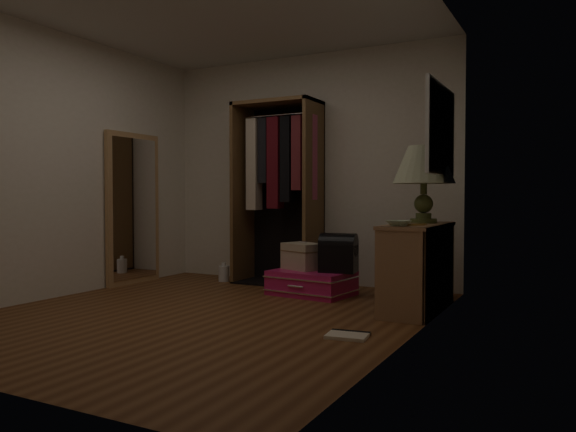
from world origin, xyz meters
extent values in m
plane|color=brown|center=(0.00, 0.00, 0.00)|extent=(4.00, 4.00, 0.00)
cube|color=silver|center=(0.00, 2.00, 1.30)|extent=(3.50, 0.02, 2.60)
cube|color=silver|center=(1.75, 0.00, 1.30)|extent=(0.02, 4.00, 2.60)
cube|color=silver|center=(-1.75, 0.00, 1.30)|extent=(0.02, 4.00, 2.60)
cube|color=silver|center=(0.00, 0.00, 2.60)|extent=(3.50, 4.00, 0.01)
cube|color=silver|center=(1.73, 1.00, 1.55)|extent=(0.03, 0.96, 0.76)
cube|color=black|center=(1.73, 1.00, 1.55)|extent=(0.03, 0.90, 0.70)
cube|color=silver|center=(1.71, 1.00, 1.24)|extent=(0.01, 0.88, 0.02)
cube|color=silver|center=(1.71, 1.00, 1.32)|extent=(0.01, 0.88, 0.02)
cube|color=silver|center=(1.71, 1.00, 1.39)|extent=(0.01, 0.88, 0.02)
cube|color=silver|center=(1.71, 1.00, 1.47)|extent=(0.01, 0.88, 0.02)
cube|color=silver|center=(1.71, 1.00, 1.55)|extent=(0.01, 0.88, 0.02)
cube|color=silver|center=(1.71, 1.00, 1.63)|extent=(0.01, 0.88, 0.02)
cube|color=silver|center=(1.71, 1.00, 1.71)|extent=(0.01, 0.88, 0.02)
cube|color=silver|center=(1.71, 1.00, 1.78)|extent=(0.01, 0.88, 0.02)
cube|color=silver|center=(1.71, 1.00, 1.86)|extent=(0.01, 0.88, 0.02)
cube|color=#956948|center=(1.54, 0.46, 0.38)|extent=(0.40, 0.03, 0.75)
cube|color=#956948|center=(1.54, 1.54, 0.38)|extent=(0.40, 0.03, 0.75)
cube|color=#956948|center=(1.54, 1.00, 0.06)|extent=(0.40, 1.04, 0.03)
cube|color=#956948|center=(1.54, 1.00, 0.57)|extent=(0.40, 1.04, 0.03)
cube|color=#956948|center=(1.54, 1.00, 0.73)|extent=(0.42, 1.12, 0.03)
cube|color=brown|center=(1.73, 1.00, 0.38)|extent=(0.02, 1.10, 0.75)
cube|color=#956948|center=(1.53, 1.33, 0.65)|extent=(0.36, 0.38, 0.13)
cube|color=gray|center=(1.48, 0.53, 0.19)|extent=(0.21, 0.04, 0.22)
cube|color=#4C3833|center=(1.47, 0.57, 0.23)|extent=(0.21, 0.03, 0.32)
cube|color=#B7AD99|center=(1.47, 0.62, 0.21)|extent=(0.21, 0.04, 0.27)
cube|color=brown|center=(1.47, 0.66, 0.20)|extent=(0.20, 0.04, 0.25)
cube|color=#3F4C59|center=(1.47, 0.70, 0.21)|extent=(0.19, 0.03, 0.27)
cube|color=gray|center=(1.45, 0.75, 0.19)|extent=(0.16, 0.03, 0.23)
cube|color=#59594C|center=(1.46, 0.79, 0.21)|extent=(0.18, 0.03, 0.26)
cube|color=#B2724C|center=(1.47, 0.83, 0.19)|extent=(0.20, 0.04, 0.23)
cube|color=beige|center=(1.46, 0.88, 0.22)|extent=(0.18, 0.05, 0.29)
cube|color=#332D38|center=(1.45, 0.94, 0.22)|extent=(0.15, 0.05, 0.30)
cube|color=gray|center=(1.47, 1.00, 0.21)|extent=(0.21, 0.04, 0.26)
cube|color=#4C3833|center=(1.46, 1.05, 0.23)|extent=(0.19, 0.03, 0.31)
cube|color=#B7AD99|center=(1.45, 1.08, 0.23)|extent=(0.17, 0.03, 0.31)
cube|color=brown|center=(1.48, 1.12, 0.19)|extent=(0.21, 0.04, 0.22)
cube|color=#3F4C59|center=(1.46, 1.17, 0.23)|extent=(0.18, 0.04, 0.32)
cube|color=gray|center=(1.47, 1.23, 0.23)|extent=(0.21, 0.05, 0.31)
cube|color=#59594C|center=(1.46, 1.28, 0.20)|extent=(0.18, 0.04, 0.25)
cube|color=#B2724C|center=(1.46, 1.33, 0.22)|extent=(0.17, 0.04, 0.28)
cube|color=beige|center=(1.46, 1.37, 0.23)|extent=(0.17, 0.03, 0.30)
cube|color=#332D38|center=(1.47, 1.41, 0.21)|extent=(0.19, 0.04, 0.27)
cube|color=gray|center=(1.46, 1.46, 0.19)|extent=(0.18, 0.04, 0.24)
cube|color=brown|center=(-0.70, 1.74, 1.02)|extent=(0.04, 0.50, 2.05)
cube|color=brown|center=(0.20, 1.74, 1.02)|extent=(0.04, 0.50, 2.05)
cube|color=brown|center=(-0.25, 1.74, 2.03)|extent=(0.95, 0.50, 0.04)
cube|color=black|center=(-0.25, 1.98, 1.02)|extent=(0.95, 0.02, 2.05)
cube|color=black|center=(-0.25, 1.74, 0.01)|extent=(0.95, 0.50, 0.02)
cylinder|color=white|center=(-0.25, 1.74, 1.90)|extent=(0.87, 0.02, 0.02)
cube|color=beige|center=(-0.54, 1.72, 1.35)|extent=(0.13, 0.16, 1.04)
cube|color=black|center=(-0.41, 1.72, 1.50)|extent=(0.10, 0.11, 0.73)
cube|color=#590F19|center=(-0.26, 1.72, 1.36)|extent=(0.14, 0.16, 1.02)
cube|color=black|center=(-0.11, 1.72, 1.40)|extent=(0.12, 0.13, 0.94)
cube|color=maroon|center=(0.02, 1.72, 1.46)|extent=(0.11, 0.12, 0.81)
cube|color=#BF4C72|center=(0.17, 1.72, 1.41)|extent=(0.13, 0.12, 0.92)
cube|color=tan|center=(-1.71, 1.00, 0.85)|extent=(0.05, 0.80, 1.70)
cube|color=white|center=(-1.68, 1.00, 0.85)|extent=(0.01, 0.68, 1.58)
cube|color=#C9185F|center=(0.40, 1.27, 0.12)|extent=(0.83, 0.64, 0.24)
cube|color=white|center=(0.40, 1.27, 0.06)|extent=(0.86, 0.67, 0.01)
cube|color=white|center=(0.40, 1.27, 0.19)|extent=(0.86, 0.67, 0.01)
cylinder|color=white|center=(0.37, 0.98, 0.12)|extent=(0.18, 0.04, 0.02)
cube|color=tan|center=(0.27, 1.32, 0.38)|extent=(0.46, 0.40, 0.27)
cube|color=brown|center=(0.27, 1.32, 0.43)|extent=(0.47, 0.41, 0.01)
cylinder|color=white|center=(0.27, 1.32, 0.52)|extent=(0.11, 0.06, 0.02)
cube|color=black|center=(0.68, 1.29, 0.38)|extent=(0.38, 0.27, 0.27)
cylinder|color=black|center=(0.68, 1.29, 0.51)|extent=(0.38, 0.27, 0.23)
cylinder|color=#434F26|center=(1.54, 1.19, 0.77)|extent=(0.27, 0.27, 0.04)
cylinder|color=#434F26|center=(1.54, 1.19, 0.81)|extent=(0.16, 0.16, 0.05)
sphere|color=#434F26|center=(1.54, 1.19, 0.92)|extent=(0.19, 0.19, 0.17)
cylinder|color=#434F26|center=(1.54, 1.19, 1.05)|extent=(0.07, 0.07, 0.10)
cone|color=beige|center=(1.54, 1.19, 1.27)|extent=(0.62, 0.62, 0.33)
cone|color=#E8EFCF|center=(1.54, 1.19, 1.27)|extent=(0.55, 0.55, 0.31)
cylinder|color=#A78240|center=(1.54, 0.82, 0.76)|extent=(0.24, 0.24, 0.01)
imported|color=#ABC9A7|center=(1.49, 0.59, 0.77)|extent=(0.23, 0.23, 0.05)
cylinder|color=silver|center=(-0.88, 1.60, 0.09)|extent=(0.14, 0.14, 0.18)
cylinder|color=silver|center=(-0.88, 1.60, 0.20)|extent=(0.06, 0.06, 0.04)
cube|color=beige|center=(1.35, -0.16, 0.01)|extent=(0.31, 0.26, 0.02)
cube|color=black|center=(1.34, -0.06, 0.01)|extent=(0.29, 0.07, 0.03)
camera|label=1|loc=(2.79, -3.81, 0.99)|focal=35.00mm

